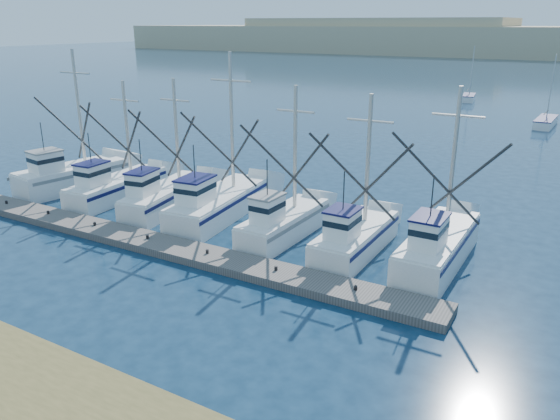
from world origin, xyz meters
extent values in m
plane|color=#0C2135|center=(0.00, 0.00, 0.00)|extent=(500.00, 500.00, 0.00)
cube|color=#645D59|center=(-7.02, 5.53, 0.20)|extent=(30.34, 2.29, 0.40)
cube|color=white|center=(-20.05, 10.66, 0.82)|extent=(3.92, 7.98, 1.63)
cube|color=white|center=(-20.05, 8.70, 2.38)|extent=(1.84, 2.10, 1.50)
cylinder|color=#B7B2A8|center=(-20.05, 11.97, 5.67)|extent=(0.22, 0.22, 8.07)
cube|color=white|center=(-15.57, 10.72, 0.68)|extent=(2.73, 7.87, 1.36)
cube|color=white|center=(-15.57, 8.73, 2.11)|extent=(1.44, 1.96, 1.50)
cylinder|color=#B7B2A8|center=(-15.57, 12.04, 4.57)|extent=(0.22, 0.22, 6.42)
cube|color=white|center=(-11.25, 10.74, 0.70)|extent=(3.42, 8.05, 1.41)
cube|color=white|center=(-11.25, 8.74, 2.16)|extent=(1.53, 2.08, 1.50)
cylinder|color=#B7B2A8|center=(-11.25, 12.07, 4.77)|extent=(0.22, 0.22, 6.73)
cube|color=white|center=(-7.40, 11.25, 0.73)|extent=(3.60, 9.06, 1.46)
cube|color=white|center=(-7.40, 8.99, 2.21)|extent=(1.75, 2.31, 1.50)
cylinder|color=#B7B2A8|center=(-7.40, 12.76, 5.62)|extent=(0.22, 0.22, 8.33)
cube|color=white|center=(-2.28, 10.31, 0.68)|extent=(2.23, 6.97, 1.35)
cube|color=white|center=(-2.28, 8.53, 2.10)|extent=(1.25, 1.72, 1.50)
cylinder|color=#B7B2A8|center=(-2.28, 11.49, 4.80)|extent=(0.22, 0.22, 6.90)
cube|color=white|center=(1.98, 10.32, 0.66)|extent=(2.28, 6.97, 1.32)
cube|color=white|center=(1.98, 8.54, 2.07)|extent=(1.31, 1.70, 1.50)
cylinder|color=#B7B2A8|center=(1.98, 11.51, 4.69)|extent=(0.22, 0.22, 6.75)
cube|color=white|center=(6.10, 10.89, 0.81)|extent=(2.27, 8.09, 1.62)
cube|color=white|center=(6.10, 8.81, 2.37)|extent=(1.31, 1.98, 1.50)
cylinder|color=#B7B2A8|center=(6.10, 12.27, 5.11)|extent=(0.22, 0.22, 6.98)
cube|color=white|center=(6.67, 55.37, 0.45)|extent=(2.05, 6.73, 0.90)
cylinder|color=#B7B2A8|center=(6.67, 55.67, 4.50)|extent=(0.12, 0.12, 7.20)
cube|color=white|center=(-5.78, 72.94, 0.45)|extent=(2.40, 5.56, 0.90)
cylinder|color=#B7B2A8|center=(-5.78, 73.24, 4.50)|extent=(0.12, 0.12, 7.20)
camera|label=1|loc=(11.86, -14.37, 11.40)|focal=35.00mm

